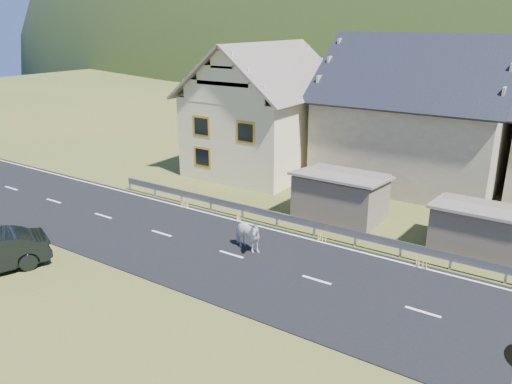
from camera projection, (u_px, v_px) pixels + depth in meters
The scene contains 10 objects.
ground at pixel (317, 281), 18.92m from camera, with size 160.00×160.00×0.00m, color #41491C.
road at pixel (317, 281), 18.91m from camera, with size 60.00×7.00×0.04m, color black.
lane_markings at pixel (317, 280), 18.90m from camera, with size 60.00×6.60×0.01m, color silver.
guardrail at pixel (356, 235), 21.65m from camera, with size 28.10×0.09×0.75m.
shed_left at pixel (341, 197), 24.74m from camera, with size 4.30×3.30×2.40m, color #716255.
shed_right at pixel (478, 230), 20.99m from camera, with size 3.80×2.90×2.20m, color #716255.
house_cream at pixel (264, 103), 32.19m from camera, with size 7.80×9.80×8.30m.
house_stone_a at pixel (418, 104), 29.79m from camera, with size 10.80×9.80×8.90m.
conifer_patch at pixel (319, 35), 132.51m from camera, with size 76.00×50.00×28.00m, color black.
horse at pixel (246, 234), 21.16m from camera, with size 1.72×0.78×1.45m, color silver.
Camera 1 is at (7.32, -15.30, 9.33)m, focal length 35.00 mm.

